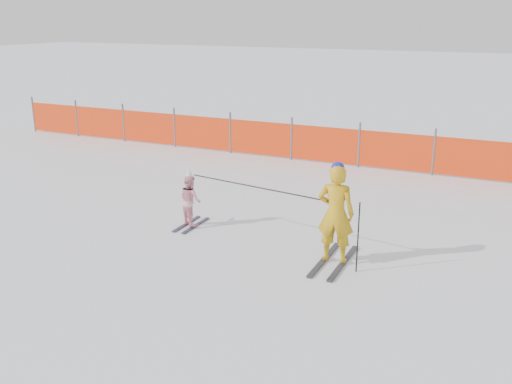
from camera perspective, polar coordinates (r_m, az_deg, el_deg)
ground at (r=10.23m, az=-1.19°, el=-6.11°), size 120.00×120.00×0.00m
adult at (r=9.63m, az=7.98°, el=-2.15°), size 0.65×1.55×1.78m
child at (r=11.41m, az=-6.60°, el=-0.75°), size 0.62×0.98×1.20m
ski_poles at (r=10.03m, az=2.81°, el=-0.88°), size 3.50×0.70×1.21m
safety_fence at (r=17.28m, az=-1.54°, el=5.62°), size 16.80×0.06×1.25m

